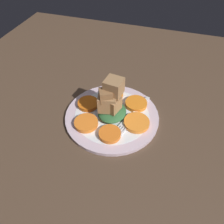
{
  "coord_description": "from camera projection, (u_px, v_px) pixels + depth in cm",
  "views": [
    {
      "loc": [
        -40.18,
        -12.63,
        47.39
      ],
      "look_at": [
        0.0,
        0.0,
        4.1
      ],
      "focal_mm": 35.0,
      "sensor_mm": 36.0,
      "label": 1
    }
  ],
  "objects": [
    {
      "name": "carrot_slice_0",
      "position": [
        137.0,
        123.0,
        0.58
      ],
      "size": [
        6.88,
        6.88,
        1.12
      ],
      "primitive_type": "cylinder",
      "color": "orange",
      "rests_on": "plate"
    },
    {
      "name": "carrot_slice_3",
      "position": [
        88.0,
        104.0,
        0.63
      ],
      "size": [
        6.05,
        6.05,
        1.12
      ],
      "primitive_type": "cylinder",
      "color": "#D66114",
      "rests_on": "plate"
    },
    {
      "name": "carrot_slice_4",
      "position": [
        86.0,
        123.0,
        0.58
      ],
      "size": [
        6.39,
        6.39,
        1.12
      ],
      "primitive_type": "cylinder",
      "color": "orange",
      "rests_on": "plate"
    },
    {
      "name": "carrot_slice_5",
      "position": [
        110.0,
        134.0,
        0.56
      ],
      "size": [
        5.72,
        5.72,
        1.12
      ],
      "primitive_type": "cylinder",
      "color": "orange",
      "rests_on": "plate"
    },
    {
      "name": "carrot_slice_2",
      "position": [
        112.0,
        94.0,
        0.66
      ],
      "size": [
        6.96,
        6.96,
        1.12
      ],
      "primitive_type": "cylinder",
      "color": "orange",
      "rests_on": "plate"
    },
    {
      "name": "table_slab",
      "position": [
        112.0,
        120.0,
        0.63
      ],
      "size": [
        120.0,
        120.0,
        2.0
      ],
      "primitive_type": "cube",
      "color": "#4C3828",
      "rests_on": "ground"
    },
    {
      "name": "plate",
      "position": [
        112.0,
        116.0,
        0.62
      ],
      "size": [
        26.19,
        26.19,
        1.05
      ],
      "color": "silver",
      "rests_on": "table_slab"
    },
    {
      "name": "carrot_slice_1",
      "position": [
        136.0,
        103.0,
        0.63
      ],
      "size": [
        6.38,
        6.38,
        1.12
      ],
      "primitive_type": "cylinder",
      "color": "orange",
      "rests_on": "plate"
    },
    {
      "name": "fork",
      "position": [
        131.0,
        118.0,
        0.6
      ],
      "size": [
        18.94,
        7.31,
        0.4
      ],
      "rotation": [
        0.0,
        0.0,
        -0.3
      ],
      "color": "silver",
      "rests_on": "plate"
    },
    {
      "name": "center_pile",
      "position": [
        111.0,
        102.0,
        0.58
      ],
      "size": [
        8.67,
        8.02,
        10.95
      ],
      "color": "#2D6033",
      "rests_on": "plate"
    }
  ]
}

